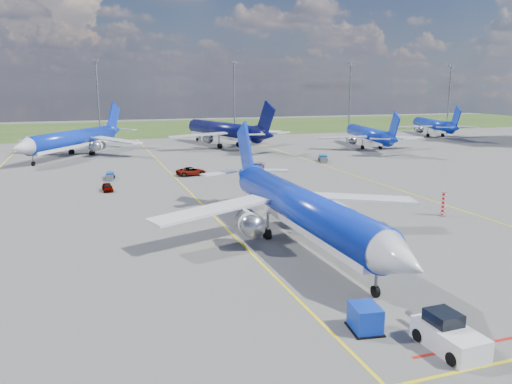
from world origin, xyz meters
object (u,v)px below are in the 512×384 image
object	(u,v)px
uld_container	(365,318)
baggage_tug_c	(110,176)
warning_post	(443,203)
bg_jet_nnw	(75,156)
baggage_tug_e	(323,159)
service_car_a	(108,187)
baggage_tug_w	(251,176)
bg_jet_ene	(432,136)
bg_jet_n	(224,146)
main_airliner	(300,244)
pushback_tug	(448,335)
service_car_c	(256,167)
bg_jet_ne	(368,148)
service_car_b	(191,171)

from	to	relation	value
uld_container	baggage_tug_c	distance (m)	61.40
warning_post	bg_jet_nnw	distance (m)	81.03
baggage_tug_e	service_car_a	bearing A→B (deg)	-136.00
baggage_tug_w	baggage_tug_c	distance (m)	23.63
bg_jet_ene	baggage_tug_w	size ratio (longest dim) A/B	7.72
warning_post	bg_jet_nnw	size ratio (longest dim) A/B	0.07
warning_post	bg_jet_n	bearing A→B (deg)	94.78
bg_jet_nnw	bg_jet_ene	xyz separation A→B (m)	(105.25, 13.63, 0.00)
bg_jet_n	main_airliner	bearing A→B (deg)	65.52
pushback_tug	service_car_c	bearing A→B (deg)	79.47
service_car_a	baggage_tug_w	bearing A→B (deg)	3.84
main_airliner	service_car_c	bearing A→B (deg)	76.34
warning_post	bg_jet_ne	size ratio (longest dim) A/B	0.08
bg_jet_ene	service_car_a	distance (m)	114.07
warning_post	bg_jet_n	world-z (taller)	bg_jet_n
uld_container	service_car_c	bearing A→B (deg)	85.75
warning_post	bg_jet_n	size ratio (longest dim) A/B	0.07
bg_jet_n	service_car_a	size ratio (longest dim) A/B	12.79
main_airliner	service_car_b	bearing A→B (deg)	92.86
bg_jet_nnw	warning_post	bearing A→B (deg)	-26.52
main_airliner	uld_container	world-z (taller)	main_airliner
service_car_a	uld_container	bearing A→B (deg)	-78.00
uld_container	baggage_tug_e	size ratio (longest dim) A/B	0.38
service_car_b	service_car_c	world-z (taller)	service_car_b
warning_post	bg_jet_ene	size ratio (longest dim) A/B	0.08
baggage_tug_c	warning_post	bearing A→B (deg)	-40.33
service_car_b	baggage_tug_w	distance (m)	10.87
bg_jet_ne	baggage_tug_c	world-z (taller)	bg_jet_ne
baggage_tug_c	service_car_a	bearing A→B (deg)	-88.94
bg_jet_ne	service_car_b	world-z (taller)	bg_jet_ne
warning_post	baggage_tug_w	world-z (taller)	warning_post
main_airliner	baggage_tug_e	bearing A→B (deg)	60.97
service_car_a	service_car_b	bearing A→B (deg)	29.04
service_car_a	bg_jet_nnw	bearing A→B (deg)	94.10
main_airliner	uld_container	bearing A→B (deg)	-101.07
bg_jet_ne	bg_jet_nnw	bearing A→B (deg)	5.89
service_car_b	baggage_tug_e	world-z (taller)	service_car_b
main_airliner	pushback_tug	world-z (taller)	main_airliner
pushback_tug	baggage_tug_e	world-z (taller)	pushback_tug
warning_post	bg_jet_nnw	bearing A→B (deg)	121.65
bg_jet_ne	bg_jet_ene	world-z (taller)	bg_jet_ene
bg_jet_ene	service_car_c	distance (m)	85.20
service_car_b	uld_container	bearing A→B (deg)	168.69
service_car_a	service_car_b	size ratio (longest dim) A/B	0.67
main_airliner	baggage_tug_w	world-z (taller)	main_airliner
service_car_c	baggage_tug_c	world-z (taller)	service_car_c
service_car_b	service_car_a	bearing A→B (deg)	111.71
bg_jet_ne	service_car_a	world-z (taller)	bg_jet_ne
pushback_tug	baggage_tug_w	bearing A→B (deg)	81.84
baggage_tug_c	pushback_tug	bearing A→B (deg)	-70.03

